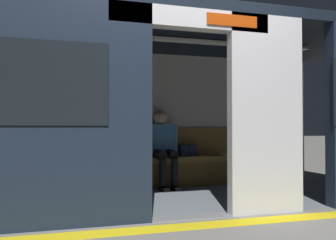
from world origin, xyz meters
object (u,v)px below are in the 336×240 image
(train_car, at_px, (159,86))
(bench_seat, at_px, (146,164))
(grab_pole_door, at_px, (148,115))
(book, at_px, (132,156))
(handbag, at_px, (188,150))
(person_seated, at_px, (162,143))

(train_car, distance_m, bench_seat, 1.43)
(train_car, height_order, grab_pole_door, train_car)
(book, height_order, grab_pole_door, grab_pole_door)
(bench_seat, height_order, handbag, handbag)
(handbag, relative_size, book, 1.18)
(person_seated, bearing_deg, bench_seat, -12.73)
(train_car, height_order, person_seated, train_car)
(bench_seat, relative_size, handbag, 9.97)
(person_seated, distance_m, book, 0.51)
(train_car, bearing_deg, person_seated, -108.00)
(person_seated, bearing_deg, handbag, -165.15)
(book, relative_size, grab_pole_door, 0.11)
(grab_pole_door, bearing_deg, handbag, -121.94)
(handbag, distance_m, grab_pole_door, 2.06)
(bench_seat, relative_size, book, 11.78)
(handbag, bearing_deg, person_seated, 14.85)
(bench_seat, height_order, grab_pole_door, grab_pole_door)
(book, bearing_deg, bench_seat, 133.30)
(bench_seat, bearing_deg, train_car, 86.95)
(person_seated, height_order, handbag, person_seated)
(train_car, relative_size, book, 29.09)
(grab_pole_door, bearing_deg, train_car, -113.79)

